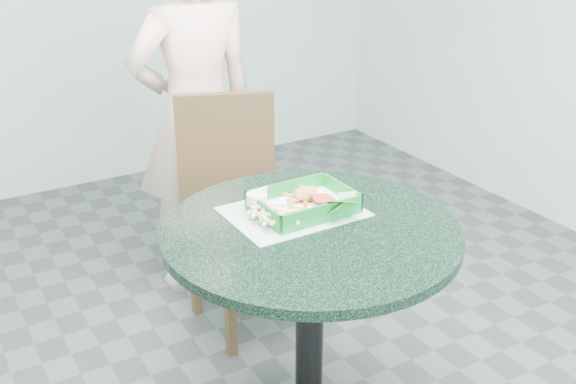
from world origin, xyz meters
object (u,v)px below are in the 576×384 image
diner_person (196,109)px  crab_sandwich (306,202)px  sauce_ramekin (257,204)px  food_basket (304,212)px  dining_chair (238,197)px  cafe_table (310,285)px

diner_person → crab_sandwich: (-0.09, -1.00, -0.01)m
diner_person → sauce_ramekin: (-0.22, -0.94, -0.01)m
diner_person → food_basket: diner_person is taller
crab_sandwich → food_basket: bearing=158.0°
food_basket → crab_sandwich: size_ratio=2.63×
sauce_ramekin → diner_person: bearing=77.0°
dining_chair → food_basket: dining_chair is taller
diner_person → crab_sandwich: size_ratio=15.17×
cafe_table → diner_person: bearing=83.4°
diner_person → sauce_ramekin: 0.97m
food_basket → sauce_ramekin: size_ratio=4.65×
diner_person → sauce_ramekin: bearing=76.0°
sauce_ramekin → food_basket: bearing=-23.3°
dining_chair → crab_sandwich: 0.73m
diner_person → sauce_ramekin: diner_person is taller
crab_sandwich → dining_chair: bearing=81.1°
dining_chair → crab_sandwich: size_ratio=8.71×
cafe_table → sauce_ramekin: (-0.09, 0.15, 0.22)m
cafe_table → sauce_ramekin: bearing=121.7°
cafe_table → food_basket: size_ratio=3.01×
dining_chair → diner_person: diner_person is taller
diner_person → sauce_ramekin: size_ratio=26.84×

